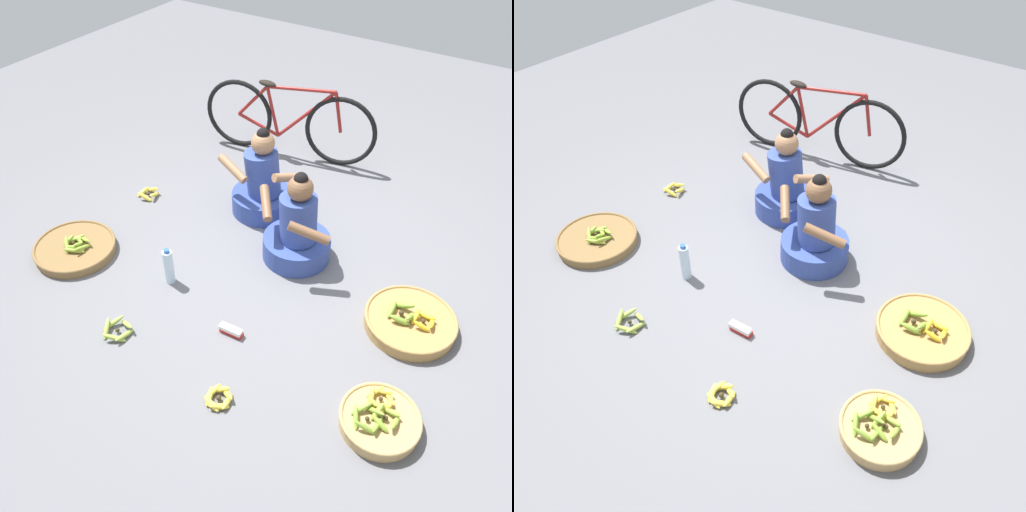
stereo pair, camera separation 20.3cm
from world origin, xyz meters
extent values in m
plane|color=slate|center=(0.00, 0.00, 0.00)|extent=(10.00, 10.00, 0.00)
cylinder|color=#334793|center=(0.05, 0.30, 0.09)|extent=(0.52, 0.52, 0.18)
cylinder|color=#334793|center=(0.05, 0.30, 0.36)|extent=(0.38, 0.36, 0.39)
sphere|color=brown|center=(0.05, 0.30, 0.63)|extent=(0.19, 0.19, 0.19)
sphere|color=black|center=(0.05, 0.30, 0.71)|extent=(0.10, 0.10, 0.10)
cylinder|color=brown|center=(-0.20, 0.25, 0.44)|extent=(0.24, 0.29, 0.16)
cylinder|color=brown|center=(0.23, 0.11, 0.44)|extent=(0.31, 0.17, 0.16)
cylinder|color=#334793|center=(-0.49, 0.66, 0.09)|extent=(0.52, 0.52, 0.18)
cylinder|color=#334793|center=(-0.49, 0.66, 0.37)|extent=(0.37, 0.34, 0.41)
sphere|color=#9E704C|center=(-0.49, 0.66, 0.65)|extent=(0.19, 0.19, 0.19)
sphere|color=black|center=(-0.49, 0.66, 0.72)|extent=(0.10, 0.10, 0.10)
cylinder|color=#9E704C|center=(-0.67, 0.49, 0.45)|extent=(0.31, 0.15, 0.16)
cylinder|color=#9E704C|center=(-0.22, 0.63, 0.45)|extent=(0.20, 0.31, 0.16)
torus|color=black|center=(-1.28, 1.48, 0.34)|extent=(0.68, 0.18, 0.68)
torus|color=black|center=(-0.28, 1.68, 0.34)|extent=(0.68, 0.18, 0.68)
cylinder|color=maroon|center=(-0.62, 1.61, 0.45)|extent=(0.55, 0.14, 0.55)
cylinder|color=maroon|center=(-0.93, 1.55, 0.43)|extent=(0.15, 0.06, 0.49)
cylinder|color=maroon|center=(-0.67, 1.60, 0.69)|extent=(0.65, 0.16, 0.08)
cylinder|color=maroon|center=(-1.08, 1.52, 0.27)|extent=(0.42, 0.12, 0.18)
cylinder|color=maroon|center=(-1.14, 1.51, 0.50)|extent=(0.31, 0.09, 0.35)
cylinder|color=maroon|center=(-0.32, 1.68, 0.53)|extent=(0.12, 0.05, 0.38)
ellipsoid|color=black|center=(-0.99, 1.54, 0.70)|extent=(0.18, 0.08, 0.05)
cylinder|color=brown|center=(-1.43, -0.60, 0.03)|extent=(0.62, 0.62, 0.07)
torus|color=brown|center=(-1.43, -0.60, 0.07)|extent=(0.63, 0.63, 0.02)
ellipsoid|color=#8CAD38|center=(-1.33, -0.60, 0.10)|extent=(0.04, 0.16, 0.08)
ellipsoid|color=#8CAD38|center=(-1.38, -0.53, 0.10)|extent=(0.16, 0.06, 0.08)
ellipsoid|color=#8CAD38|center=(-1.46, -0.56, 0.09)|extent=(0.11, 0.15, 0.06)
ellipsoid|color=#8CAD38|center=(-1.44, -0.65, 0.10)|extent=(0.14, 0.13, 0.09)
ellipsoid|color=#8CAD38|center=(-1.36, -0.66, 0.09)|extent=(0.15, 0.11, 0.06)
sphere|color=#382D19|center=(-1.40, -0.60, 0.09)|extent=(0.03, 0.03, 0.03)
ellipsoid|color=#8CAD38|center=(-1.38, -0.59, 0.10)|extent=(0.05, 0.12, 0.08)
ellipsoid|color=#8CAD38|center=(-1.41, -0.55, 0.09)|extent=(0.12, 0.07, 0.05)
ellipsoid|color=#8CAD38|center=(-1.45, -0.55, 0.09)|extent=(0.12, 0.07, 0.06)
ellipsoid|color=#8CAD38|center=(-1.48, -0.60, 0.10)|extent=(0.04, 0.12, 0.07)
ellipsoid|color=#8CAD38|center=(-1.45, -0.64, 0.09)|extent=(0.12, 0.07, 0.05)
ellipsoid|color=#8CAD38|center=(-1.40, -0.64, 0.09)|extent=(0.11, 0.10, 0.05)
sphere|color=#382D19|center=(-1.43, -0.60, 0.09)|extent=(0.03, 0.03, 0.03)
cylinder|color=tan|center=(1.16, -0.72, 0.04)|extent=(0.45, 0.45, 0.08)
torus|color=tan|center=(1.16, -0.72, 0.08)|extent=(0.47, 0.47, 0.02)
ellipsoid|color=#8CAD38|center=(1.25, -0.72, 0.11)|extent=(0.04, 0.13, 0.07)
ellipsoid|color=#8CAD38|center=(1.20, -0.67, 0.11)|extent=(0.13, 0.05, 0.07)
ellipsoid|color=#8CAD38|center=(1.14, -0.71, 0.12)|extent=(0.06, 0.13, 0.08)
ellipsoid|color=#8CAD38|center=(1.18, -0.78, 0.12)|extent=(0.13, 0.05, 0.08)
sphere|color=#382D19|center=(1.19, -0.72, 0.11)|extent=(0.03, 0.03, 0.03)
ellipsoid|color=yellow|center=(1.17, -0.61, 0.11)|extent=(0.06, 0.12, 0.07)
ellipsoid|color=yellow|center=(1.16, -0.58, 0.10)|extent=(0.11, 0.11, 0.05)
ellipsoid|color=yellow|center=(1.12, -0.57, 0.11)|extent=(0.12, 0.04, 0.07)
ellipsoid|color=yellow|center=(1.08, -0.59, 0.11)|extent=(0.09, 0.12, 0.05)
ellipsoid|color=yellow|center=(1.07, -0.64, 0.11)|extent=(0.06, 0.12, 0.07)
ellipsoid|color=yellow|center=(1.12, -0.67, 0.11)|extent=(0.12, 0.04, 0.07)
ellipsoid|color=yellow|center=(1.15, -0.66, 0.11)|extent=(0.11, 0.09, 0.07)
sphere|color=#382D19|center=(1.12, -0.62, 0.11)|extent=(0.03, 0.03, 0.03)
ellipsoid|color=olive|center=(1.17, -0.78, 0.11)|extent=(0.03, 0.15, 0.07)
ellipsoid|color=olive|center=(1.12, -0.72, 0.12)|extent=(0.14, 0.06, 0.09)
ellipsoid|color=olive|center=(1.06, -0.74, 0.12)|extent=(0.11, 0.13, 0.08)
ellipsoid|color=olive|center=(1.05, -0.81, 0.11)|extent=(0.09, 0.14, 0.08)
ellipsoid|color=olive|center=(1.12, -0.84, 0.12)|extent=(0.14, 0.06, 0.09)
sphere|color=#382D19|center=(1.11, -0.78, 0.11)|extent=(0.03, 0.03, 0.03)
cylinder|color=#A87F47|center=(1.05, 0.09, 0.04)|extent=(0.60, 0.60, 0.08)
torus|color=#A87F47|center=(1.05, 0.09, 0.08)|extent=(0.61, 0.61, 0.02)
ellipsoid|color=gold|center=(1.18, 0.09, 0.11)|extent=(0.05, 0.13, 0.07)
ellipsoid|color=gold|center=(1.14, 0.13, 0.11)|extent=(0.13, 0.05, 0.06)
ellipsoid|color=gold|center=(1.07, 0.08, 0.12)|extent=(0.04, 0.13, 0.08)
ellipsoid|color=gold|center=(1.14, 0.03, 0.12)|extent=(0.13, 0.05, 0.08)
sphere|color=#382D19|center=(1.13, 0.08, 0.11)|extent=(0.03, 0.03, 0.03)
ellipsoid|color=olive|center=(1.05, 0.06, 0.12)|extent=(0.05, 0.15, 0.10)
ellipsoid|color=olive|center=(0.98, 0.13, 0.12)|extent=(0.15, 0.05, 0.10)
ellipsoid|color=olive|center=(0.92, 0.06, 0.11)|extent=(0.05, 0.15, 0.07)
ellipsoid|color=olive|center=(1.00, 0.00, 0.12)|extent=(0.16, 0.07, 0.08)
sphere|color=#382D19|center=(0.98, 0.07, 0.11)|extent=(0.04, 0.04, 0.04)
ellipsoid|color=#9EB747|center=(-0.50, -1.03, 0.03)|extent=(0.05, 0.16, 0.07)
ellipsoid|color=#9EB747|center=(-0.55, -0.95, 0.03)|extent=(0.16, 0.08, 0.09)
ellipsoid|color=#9EB747|center=(-0.64, -0.99, 0.03)|extent=(0.10, 0.16, 0.08)
ellipsoid|color=#9EB747|center=(-0.63, -1.06, 0.04)|extent=(0.10, 0.15, 0.09)
ellipsoid|color=#9EB747|center=(-0.54, -1.08, 0.03)|extent=(0.16, 0.11, 0.09)
sphere|color=#382D19|center=(-0.57, -1.02, 0.03)|extent=(0.03, 0.03, 0.03)
ellipsoid|color=yellow|center=(-1.39, 0.30, 0.03)|extent=(0.06, 0.15, 0.09)
ellipsoid|color=yellow|center=(-1.46, 0.35, 0.04)|extent=(0.15, 0.04, 0.09)
ellipsoid|color=yellow|center=(-1.52, 0.29, 0.02)|extent=(0.04, 0.15, 0.06)
ellipsoid|color=yellow|center=(-1.44, 0.22, 0.04)|extent=(0.15, 0.07, 0.09)
sphere|color=#382D19|center=(-1.45, 0.28, 0.03)|extent=(0.03, 0.03, 0.03)
ellipsoid|color=yellow|center=(0.36, -1.07, 0.02)|extent=(0.06, 0.13, 0.05)
ellipsoid|color=yellow|center=(0.33, -1.03, 0.03)|extent=(0.13, 0.09, 0.07)
ellipsoid|color=yellow|center=(0.28, -1.03, 0.03)|extent=(0.13, 0.09, 0.08)
ellipsoid|color=yellow|center=(0.25, -1.06, 0.03)|extent=(0.07, 0.14, 0.07)
ellipsoid|color=yellow|center=(0.25, -1.10, 0.02)|extent=(0.08, 0.13, 0.06)
ellipsoid|color=yellow|center=(0.29, -1.13, 0.02)|extent=(0.13, 0.06, 0.05)
ellipsoid|color=yellow|center=(0.34, -1.12, 0.03)|extent=(0.13, 0.11, 0.06)
sphere|color=#382D19|center=(0.30, -1.08, 0.03)|extent=(0.03, 0.03, 0.03)
cylinder|color=silver|center=(-0.59, -0.45, 0.14)|extent=(0.07, 0.07, 0.28)
cylinder|color=#2D59B7|center=(-0.59, -0.45, 0.30)|extent=(0.04, 0.04, 0.02)
cube|color=red|center=(0.07, -0.61, 0.01)|extent=(0.16, 0.06, 0.03)
cube|color=white|center=(0.07, -0.62, 0.04)|extent=(0.16, 0.06, 0.03)
camera|label=1|loc=(1.43, -2.42, 2.72)|focal=36.60mm
camera|label=2|loc=(1.60, -2.30, 2.72)|focal=36.60mm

